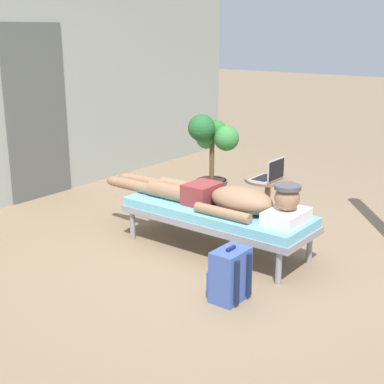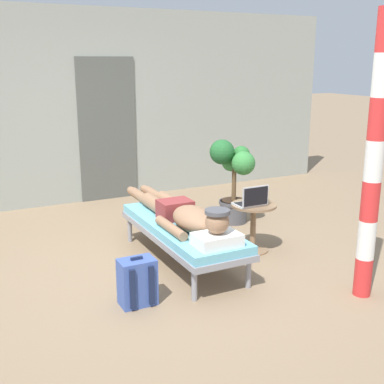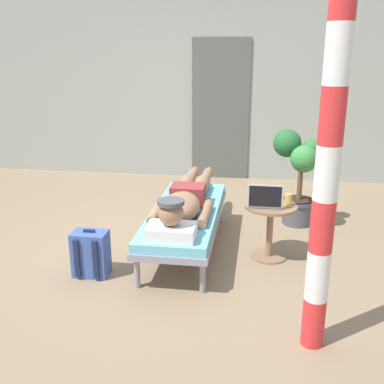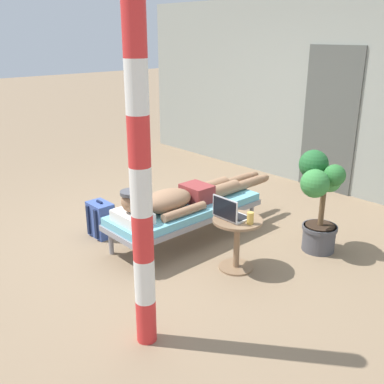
# 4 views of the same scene
# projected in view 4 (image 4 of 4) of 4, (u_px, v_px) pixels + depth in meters

# --- Properties ---
(ground_plane) EXTENTS (40.00, 40.00, 0.00)m
(ground_plane) POSITION_uv_depth(u_px,v_px,m) (169.00, 233.00, 5.14)
(ground_plane) COLOR #8C7256
(house_wall_back) EXTENTS (7.60, 0.20, 2.70)m
(house_wall_back) POSITION_uv_depth(u_px,v_px,m) (331.00, 96.00, 6.29)
(house_wall_back) COLOR #999E93
(house_wall_back) RESTS_ON ground
(house_door_panel) EXTENTS (0.84, 0.03, 2.04)m
(house_door_panel) POSITION_uv_depth(u_px,v_px,m) (330.00, 121.00, 6.27)
(house_door_panel) COLOR #545651
(house_door_panel) RESTS_ON ground
(lounge_chair) EXTENTS (0.65, 1.80, 0.42)m
(lounge_chair) POSITION_uv_depth(u_px,v_px,m) (186.00, 211.00, 4.87)
(lounge_chair) COLOR gray
(lounge_chair) RESTS_ON ground
(person_reclining) EXTENTS (0.53, 2.17, 0.33)m
(person_reclining) POSITION_uv_depth(u_px,v_px,m) (183.00, 197.00, 4.79)
(person_reclining) COLOR white
(person_reclining) RESTS_ON lounge_chair
(side_table) EXTENTS (0.48, 0.48, 0.52)m
(side_table) POSITION_uv_depth(u_px,v_px,m) (237.00, 235.00, 4.27)
(side_table) COLOR #8C6B4C
(side_table) RESTS_ON ground
(laptop) EXTENTS (0.31, 0.24, 0.23)m
(laptop) POSITION_uv_depth(u_px,v_px,m) (230.00, 213.00, 4.20)
(laptop) COLOR silver
(laptop) RESTS_ON side_table
(drink_glass) EXTENTS (0.06, 0.06, 0.11)m
(drink_glass) POSITION_uv_depth(u_px,v_px,m) (250.00, 218.00, 4.09)
(drink_glass) COLOR gold
(drink_glass) RESTS_ON side_table
(backpack) EXTENTS (0.30, 0.26, 0.42)m
(backpack) POSITION_uv_depth(u_px,v_px,m) (101.00, 220.00, 5.02)
(backpack) COLOR #3F59A5
(backpack) RESTS_ON ground
(potted_plant) EXTENTS (0.52, 0.54, 1.06)m
(potted_plant) POSITION_uv_depth(u_px,v_px,m) (319.00, 196.00, 4.56)
(potted_plant) COLOR #4C4C51
(potted_plant) RESTS_ON ground
(porch_post) EXTENTS (0.15, 0.15, 2.39)m
(porch_post) POSITION_uv_depth(u_px,v_px,m) (141.00, 191.00, 2.96)
(porch_post) COLOR red
(porch_post) RESTS_ON ground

